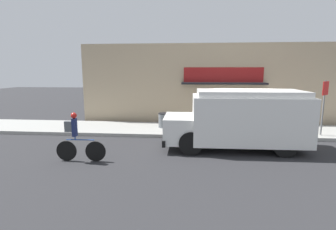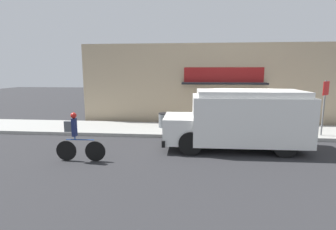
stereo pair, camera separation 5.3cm
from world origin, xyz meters
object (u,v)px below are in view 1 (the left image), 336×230
at_px(cyclist, 77,139).
at_px(trash_bin, 164,120).
at_px(school_bus, 240,119).
at_px(stop_sign_post, 324,99).

bearing_deg(cyclist, trash_bin, 61.75).
height_order(school_bus, stop_sign_post, stop_sign_post).
distance_m(school_bus, trash_bin, 4.45).
bearing_deg(cyclist, school_bus, 16.97).
height_order(school_bus, cyclist, school_bus).
relative_size(school_bus, cyclist, 3.19).
height_order(stop_sign_post, trash_bin, stop_sign_post).
bearing_deg(trash_bin, school_bus, -42.04).
distance_m(cyclist, trash_bin, 5.47).
relative_size(school_bus, stop_sign_post, 2.20).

